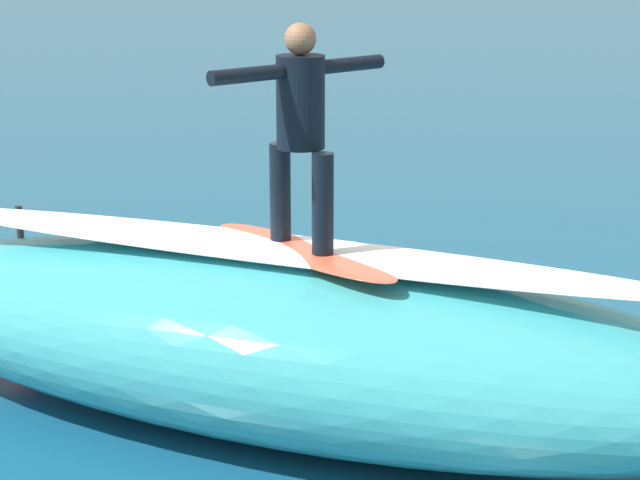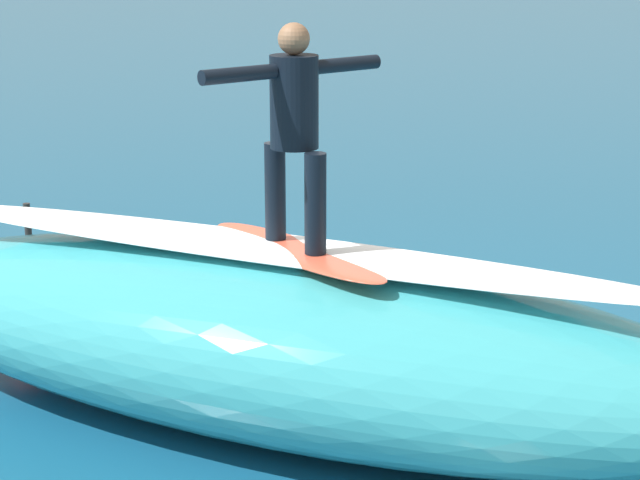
{
  "view_description": "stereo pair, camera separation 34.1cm",
  "coord_description": "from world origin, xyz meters",
  "px_view_note": "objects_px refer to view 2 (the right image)",
  "views": [
    {
      "loc": [
        -0.99,
        9.67,
        3.83
      ],
      "look_at": [
        0.37,
        0.58,
        1.22
      ],
      "focal_mm": 61.13,
      "sensor_mm": 36.0,
      "label": 1
    },
    {
      "loc": [
        -1.32,
        9.61,
        3.83
      ],
      "look_at": [
        0.37,
        0.58,
        1.22
      ],
      "focal_mm": 61.13,
      "sensor_mm": 36.0,
      "label": 2
    }
  ],
  "objects_px": {
    "surfer_riding": "(294,119)",
    "surfboard_paddling": "(339,317)",
    "surfboard_riding": "(295,251)",
    "buoy_marker": "(32,283)",
    "surfer_paddling": "(345,297)"
  },
  "relations": [
    {
      "from": "surfboard_riding",
      "to": "surfer_paddling",
      "type": "relative_size",
      "value": 1.21
    },
    {
      "from": "surfer_paddling",
      "to": "buoy_marker",
      "type": "xyz_separation_m",
      "value": [
        3.16,
        0.55,
        0.13
      ]
    },
    {
      "from": "surfer_riding",
      "to": "surfboard_paddling",
      "type": "bearing_deg",
      "value": -46.69
    },
    {
      "from": "surfer_riding",
      "to": "buoy_marker",
      "type": "relative_size",
      "value": 1.39
    },
    {
      "from": "surfer_riding",
      "to": "surfboard_riding",
      "type": "bearing_deg",
      "value": 0.0
    },
    {
      "from": "surfboard_riding",
      "to": "surfer_riding",
      "type": "relative_size",
      "value": 1.22
    },
    {
      "from": "surfer_paddling",
      "to": "surfboard_riding",
      "type": "bearing_deg",
      "value": 21.05
    },
    {
      "from": "surfboard_riding",
      "to": "surfboard_paddling",
      "type": "xyz_separation_m",
      "value": [
        0.09,
        -2.53,
        -1.44
      ]
    },
    {
      "from": "surfer_riding",
      "to": "surfboard_paddling",
      "type": "distance_m",
      "value": 3.53
    },
    {
      "from": "surfboard_riding",
      "to": "surfer_paddling",
      "type": "xyz_separation_m",
      "value": [
        0.05,
        -2.65,
        -1.26
      ]
    },
    {
      "from": "surfboard_riding",
      "to": "surfer_paddling",
      "type": "height_order",
      "value": "surfboard_riding"
    },
    {
      "from": "surfboard_riding",
      "to": "surfboard_paddling",
      "type": "height_order",
      "value": "surfboard_riding"
    },
    {
      "from": "surfboard_paddling",
      "to": "buoy_marker",
      "type": "xyz_separation_m",
      "value": [
        3.11,
        0.43,
        0.31
      ]
    },
    {
      "from": "buoy_marker",
      "to": "surfboard_riding",
      "type": "bearing_deg",
      "value": 146.72
    },
    {
      "from": "surfboard_riding",
      "to": "surfboard_paddling",
      "type": "relative_size",
      "value": 1.01
    }
  ]
}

